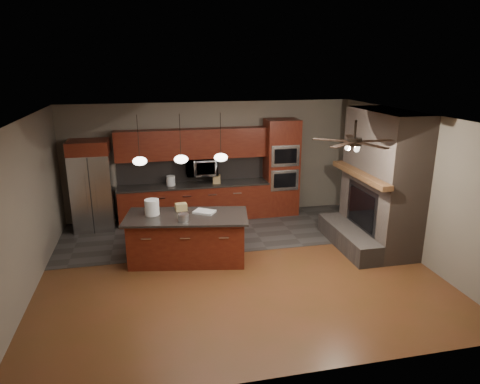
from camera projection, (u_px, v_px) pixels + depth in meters
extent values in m
plane|color=brown|center=(236.00, 267.00, 8.04)|extent=(7.00, 7.00, 0.00)
cube|color=white|center=(236.00, 117.00, 7.23)|extent=(7.00, 6.00, 0.02)
cube|color=#675D52|center=(211.00, 160.00, 10.44)|extent=(7.00, 0.02, 2.80)
cube|color=#675D52|center=(411.00, 184.00, 8.35)|extent=(0.02, 6.00, 2.80)
cube|color=#675D52|center=(25.00, 210.00, 6.92)|extent=(0.02, 6.00, 2.80)
cube|color=#383532|center=(220.00, 231.00, 9.72)|extent=(7.00, 2.40, 0.01)
cube|color=brown|center=(382.00, 180.00, 8.64)|extent=(0.80, 2.00, 2.80)
cube|color=#4D453F|center=(348.00, 238.00, 8.86)|extent=(0.50, 2.00, 0.40)
cube|color=#2D2D30|center=(362.00, 209.00, 8.73)|extent=(0.05, 1.20, 0.95)
cube|color=black|center=(361.00, 209.00, 8.72)|extent=(0.02, 1.00, 0.75)
cube|color=brown|center=(360.00, 174.00, 8.49)|extent=(0.22, 2.10, 0.10)
cube|color=maroon|center=(194.00, 203.00, 10.34)|extent=(3.55, 0.60, 0.86)
cube|color=black|center=(194.00, 185.00, 10.21)|extent=(3.59, 0.64, 0.04)
cube|color=black|center=(192.00, 169.00, 10.38)|extent=(3.55, 0.03, 0.60)
cube|color=maroon|center=(192.00, 144.00, 10.05)|extent=(3.55, 0.35, 0.70)
cube|color=maroon|center=(281.00, 168.00, 10.57)|extent=(0.80, 0.60, 2.38)
cube|color=silver|center=(285.00, 180.00, 10.35)|extent=(0.70, 0.03, 0.52)
cube|color=black|center=(285.00, 180.00, 10.33)|extent=(0.55, 0.02, 0.35)
cube|color=silver|center=(285.00, 156.00, 10.18)|extent=(0.70, 0.03, 0.52)
cube|color=black|center=(286.00, 156.00, 10.16)|extent=(0.55, 0.02, 0.35)
imported|color=silver|center=(201.00, 167.00, 10.18)|extent=(0.73, 0.41, 0.50)
cube|color=silver|center=(93.00, 192.00, 9.67)|extent=(0.88, 0.72, 1.75)
cube|color=#2D2D30|center=(91.00, 197.00, 9.33)|extent=(0.02, 0.02, 1.73)
cube|color=silver|center=(86.00, 195.00, 9.28)|extent=(0.03, 0.03, 0.88)
cube|color=silver|center=(95.00, 194.00, 9.33)|extent=(0.03, 0.03, 0.88)
cube|color=maroon|center=(88.00, 147.00, 9.37)|extent=(0.88, 0.72, 0.30)
cube|color=maroon|center=(187.00, 239.00, 8.19)|extent=(2.27, 1.26, 0.88)
cube|color=black|center=(187.00, 217.00, 8.06)|extent=(2.44, 1.43, 0.04)
cylinder|color=white|center=(152.00, 207.00, 8.06)|extent=(0.38, 0.38, 0.30)
cylinder|color=silver|center=(183.00, 217.00, 7.77)|extent=(0.21, 0.21, 0.13)
cube|color=silver|center=(204.00, 212.00, 8.20)|extent=(0.47, 0.44, 0.04)
cube|color=tan|center=(181.00, 207.00, 8.32)|extent=(0.24, 0.19, 0.14)
cylinder|color=silver|center=(171.00, 181.00, 10.06)|extent=(0.25, 0.25, 0.23)
cube|color=tan|center=(217.00, 179.00, 10.24)|extent=(0.20, 0.16, 0.20)
cylinder|color=black|center=(138.00, 137.00, 7.66)|extent=(0.01, 0.01, 0.78)
ellipsoid|color=white|center=(140.00, 161.00, 7.79)|extent=(0.26, 0.26, 0.16)
cylinder|color=black|center=(180.00, 135.00, 7.81)|extent=(0.01, 0.01, 0.78)
ellipsoid|color=white|center=(181.00, 159.00, 7.94)|extent=(0.26, 0.26, 0.16)
cylinder|color=black|center=(221.00, 134.00, 7.96)|extent=(0.01, 0.01, 0.78)
ellipsoid|color=white|center=(221.00, 157.00, 8.10)|extent=(0.26, 0.26, 0.16)
cylinder|color=black|center=(355.00, 129.00, 6.89)|extent=(0.04, 0.04, 0.30)
cylinder|color=black|center=(354.00, 142.00, 6.95)|extent=(0.24, 0.24, 0.12)
cube|color=black|center=(376.00, 141.00, 7.02)|extent=(0.60, 0.12, 0.01)
cube|color=black|center=(351.00, 138.00, 7.31)|extent=(0.30, 0.61, 0.01)
cube|color=black|center=(331.00, 140.00, 7.09)|extent=(0.56, 0.45, 0.01)
cube|color=black|center=(343.00, 145.00, 6.68)|extent=(0.56, 0.45, 0.01)
cube|color=black|center=(372.00, 145.00, 6.63)|extent=(0.30, 0.61, 0.01)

